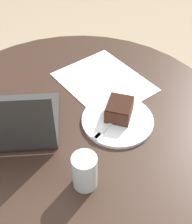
% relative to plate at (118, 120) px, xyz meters
% --- Properties ---
extents(ground_plane, '(12.00, 12.00, 0.00)m').
position_rel_plate_xyz_m(ground_plane, '(0.06, 0.13, -0.71)').
color(ground_plane, gray).
extents(dining_table, '(1.10, 1.10, 0.70)m').
position_rel_plate_xyz_m(dining_table, '(0.06, 0.13, -0.15)').
color(dining_table, black).
rests_on(dining_table, ground_plane).
extents(paper_document, '(0.41, 0.36, 0.00)m').
position_rel_plate_xyz_m(paper_document, '(0.21, -0.04, -0.00)').
color(paper_document, white).
rests_on(paper_document, dining_table).
extents(plate, '(0.24, 0.24, 0.01)m').
position_rel_plate_xyz_m(plate, '(0.00, 0.00, 0.00)').
color(plate, silver).
rests_on(plate, dining_table).
extents(cake_slice, '(0.13, 0.12, 0.06)m').
position_rel_plate_xyz_m(cake_slice, '(0.02, -0.01, 0.03)').
color(cake_slice, '#472619').
rests_on(cake_slice, plate).
extents(fork, '(0.10, 0.16, 0.00)m').
position_rel_plate_xyz_m(fork, '(-0.02, 0.05, 0.01)').
color(fork, silver).
rests_on(fork, plate).
extents(water_glass, '(0.07, 0.07, 0.11)m').
position_rel_plate_xyz_m(water_glass, '(-0.19, 0.18, 0.05)').
color(water_glass, silver).
rests_on(water_glass, dining_table).
extents(laptop, '(0.35, 0.41, 0.22)m').
position_rel_plate_xyz_m(laptop, '(0.10, 0.36, 0.03)').
color(laptop, '#2D2D2D').
rests_on(laptop, dining_table).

